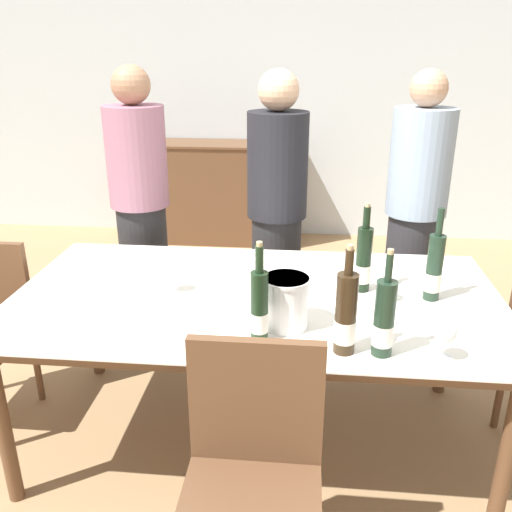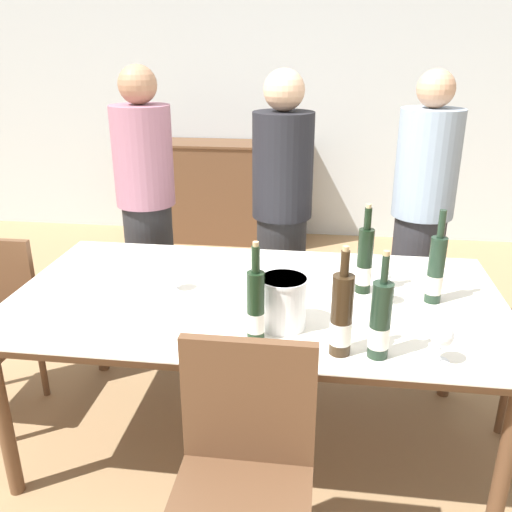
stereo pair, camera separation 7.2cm
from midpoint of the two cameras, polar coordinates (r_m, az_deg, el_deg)
The scene contains 17 objects.
ground_plane at distance 2.71m, azimuth 0.80°, elevation -18.45°, with size 12.00×12.00×0.00m, color #A37F56.
back_wall at distance 5.14m, azimuth 5.09°, elevation 17.53°, with size 8.00×0.10×2.80m.
sideboard_cabinet at distance 5.08m, azimuth -3.06°, elevation 6.76°, with size 1.59×0.46×0.91m.
dining_table at distance 2.33m, azimuth 0.89°, elevation -5.44°, with size 2.07×1.11×0.74m.
ice_bucket at distance 2.02m, azimuth 3.91°, elevation -4.76°, with size 0.18×0.18×0.20m.
wine_bottle_0 at distance 2.34m, azimuth 12.22°, elevation -0.60°, with size 0.07×0.07×0.39m.
wine_bottle_1 at distance 1.87m, azimuth 14.01°, elevation -6.79°, with size 0.07×0.07×0.38m.
wine_bottle_2 at distance 1.91m, azimuth 1.04°, elevation -5.42°, with size 0.06×0.06×0.38m.
wine_bottle_3 at distance 2.33m, azimuth 19.23°, elevation -1.50°, with size 0.07×0.07×0.39m.
wine_bottle_4 at distance 1.86m, azimuth 10.09°, elevation -6.35°, with size 0.08×0.08×0.39m.
wine_glass_0 at distance 2.26m, azimuth 13.92°, elevation -2.36°, with size 0.08×0.08×0.16m.
wine_glass_1 at distance 1.91m, azimuth 20.02°, elevation -8.05°, with size 0.08×0.08×0.14m.
wine_glass_2 at distance 2.33m, azimuth -8.29°, elevation -1.22°, with size 0.08×0.08×0.15m.
chair_near_front at distance 1.76m, azimuth -0.06°, elevation -21.49°, with size 0.42×0.42×0.92m.
person_host at distance 3.17m, azimuth -10.74°, elevation 4.32°, with size 0.33×0.33×1.64m.
person_guest_left at distance 3.04m, azimuth 3.41°, elevation 3.79°, with size 0.33×0.33×1.62m.
person_guest_right at distance 3.13m, azimuth 17.55°, elevation 3.27°, with size 0.33×0.33×1.62m.
Camera 2 is at (0.27, -2.06, 1.73)m, focal length 38.00 mm.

